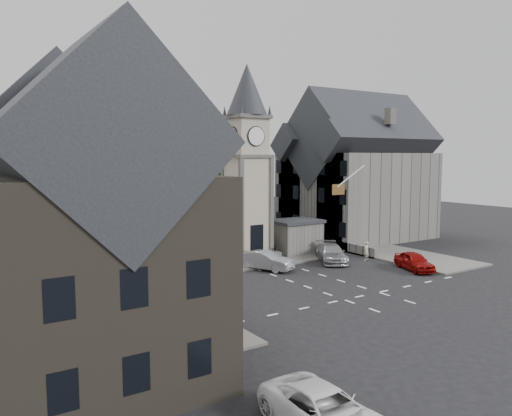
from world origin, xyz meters
TOP-DOWN VIEW (x-y plane):
  - ground at (0.00, 0.00)m, footprint 120.00×120.00m
  - pavement_west at (-12.50, 6.00)m, footprint 6.00×30.00m
  - pavement_east at (12.00, 8.00)m, footprint 6.00×26.00m
  - central_island at (1.50, 8.00)m, footprint 10.00×8.00m
  - road_markings at (0.00, -5.50)m, footprint 20.00×8.00m
  - clock_tower at (0.00, 7.99)m, footprint 4.86×4.86m
  - stone_shelter at (4.80, 7.50)m, footprint 4.30×3.30m
  - town_tree at (2.00, 13.00)m, footprint 7.20×7.20m
  - warning_sign_post at (-3.20, 5.43)m, footprint 0.70×0.19m
  - terrace_pink at (-15.50, 16.00)m, footprint 8.10×7.60m
  - terrace_cream at (-15.50, 8.00)m, footprint 8.10×7.60m
  - terrace_tudor at (-15.50, 0.00)m, footprint 8.10×7.60m
  - building_sw_stone at (-17.00, -9.00)m, footprint 8.60×7.60m
  - backdrop_west at (-12.00, 28.00)m, footprint 20.00×10.00m
  - east_building at (15.59, 11.00)m, footprint 14.40×11.40m
  - east_boundary_wall at (9.20, 10.00)m, footprint 0.40×16.00m
  - flagpole at (8.00, 4.00)m, footprint 3.68×0.10m
  - car_west_blue at (-10.62, -2.82)m, footprint 3.79×3.16m
  - car_west_silver at (-10.30, -1.70)m, footprint 3.83×1.49m
  - car_west_grey at (-11.21, 8.00)m, footprint 5.61×3.10m
  - car_island_silver at (-1.00, 3.79)m, footprint 3.41×4.62m
  - car_island_east at (5.21, 3.23)m, footprint 4.26×5.35m
  - car_east_red at (8.50, -2.56)m, footprint 2.92×4.35m
  - van_sw_white at (-12.12, -16.00)m, footprint 2.30×4.93m
  - pedestrian at (8.00, 2.00)m, footprint 0.66×0.51m

SIDE VIEW (x-z plane):
  - ground at x=0.00m, z-range 0.00..0.00m
  - road_markings at x=0.00m, z-range 0.00..0.01m
  - pavement_west at x=-12.50m, z-range 0.00..0.14m
  - pavement_east at x=12.00m, z-range 0.00..0.14m
  - central_island at x=1.50m, z-range 0.00..0.16m
  - east_boundary_wall at x=9.20m, z-range 0.00..0.90m
  - car_west_blue at x=-10.62m, z-range 0.00..1.22m
  - car_west_silver at x=-10.30m, z-range 0.00..1.24m
  - van_sw_white at x=-12.12m, z-range 0.00..1.37m
  - car_east_red at x=8.50m, z-range 0.00..1.38m
  - car_island_east at x=5.21m, z-range 0.00..1.45m
  - car_island_silver at x=-1.00m, z-range 0.00..1.45m
  - car_west_grey at x=-11.21m, z-range 0.00..1.49m
  - pedestrian at x=8.00m, z-range 0.00..1.61m
  - stone_shelter at x=4.80m, z-range 0.01..3.09m
  - warning_sign_post at x=-3.20m, z-range 0.60..3.45m
  - backdrop_west at x=-12.00m, z-range 0.00..8.00m
  - building_sw_stone at x=-17.00m, z-range 0.15..10.55m
  - terrace_tudor at x=-15.50m, z-range 0.19..12.19m
  - east_building at x=15.59m, z-range -0.04..12.56m
  - terrace_pink at x=-15.50m, z-range 0.18..12.98m
  - terrace_cream at x=-15.50m, z-range 0.18..12.98m
  - town_tree at x=2.00m, z-range 1.57..12.37m
  - flagpole at x=8.00m, z-range 5.63..8.37m
  - clock_tower at x=0.00m, z-range 0.00..16.25m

